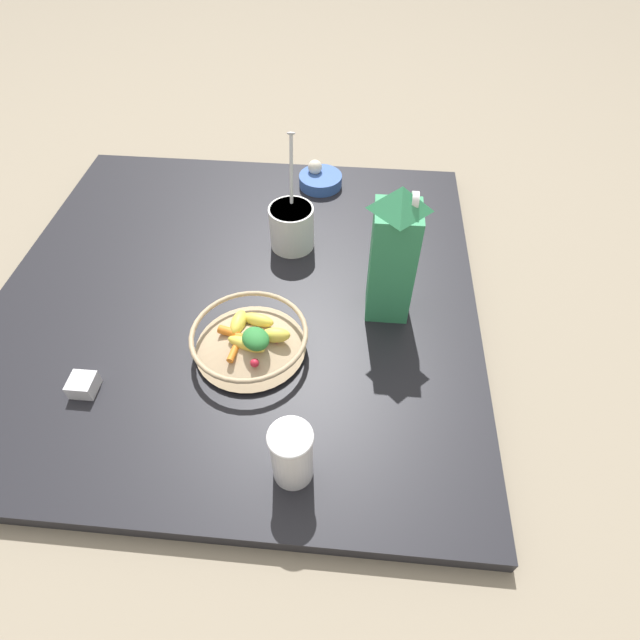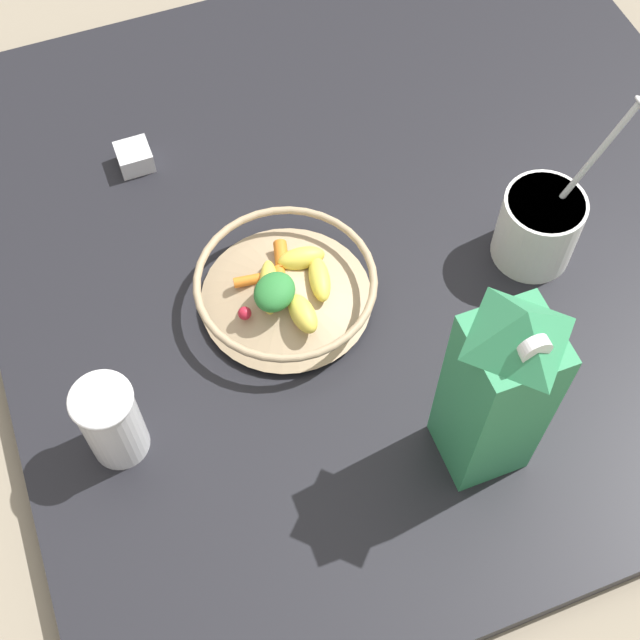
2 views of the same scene
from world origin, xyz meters
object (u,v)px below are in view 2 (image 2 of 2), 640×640
at_px(milk_carton, 499,388).
at_px(spice_jar, 135,158).
at_px(drinking_cup, 111,421).
at_px(yogurt_tub, 539,225).
at_px(fruit_bowl, 286,288).

distance_m(milk_carton, spice_jar, 0.63).
relative_size(milk_carton, spice_jar, 6.48).
relative_size(drinking_cup, spice_jar, 2.62).
distance_m(yogurt_tub, spice_jar, 0.56).
bearing_deg(drinking_cup, yogurt_tub, 7.32).
height_order(fruit_bowl, yogurt_tub, yogurt_tub).
distance_m(drinking_cup, spice_jar, 0.43).
xyz_separation_m(fruit_bowl, yogurt_tub, (0.33, -0.04, 0.03)).
bearing_deg(milk_carton, yogurt_tub, 49.97).
bearing_deg(yogurt_tub, drinking_cup, -172.68).
bearing_deg(spice_jar, milk_carton, -64.91).
xyz_separation_m(drinking_cup, spice_jar, (0.13, 0.41, -0.05)).
xyz_separation_m(milk_carton, drinking_cup, (-0.39, 0.15, -0.09)).
height_order(milk_carton, drinking_cup, milk_carton).
bearing_deg(milk_carton, spice_jar, 115.09).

